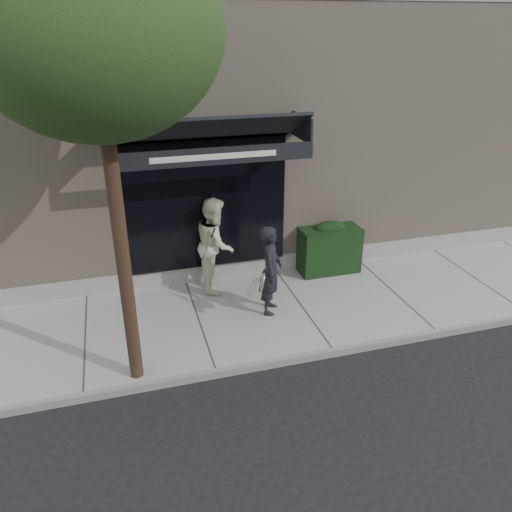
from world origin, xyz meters
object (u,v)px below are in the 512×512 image
object	(u,v)px
pedestrian_back	(215,244)
hedge	(328,247)
pedestrian_front	(270,270)
street_tree	(94,32)

from	to	relation	value
pedestrian_back	hedge	bearing A→B (deg)	1.89
hedge	pedestrian_front	world-z (taller)	pedestrian_front
hedge	street_tree	world-z (taller)	street_tree
hedge	pedestrian_front	bearing A→B (deg)	-143.32
hedge	pedestrian_back	size ratio (longest dim) A/B	0.68
street_tree	pedestrian_back	size ratio (longest dim) A/B	3.28
hedge	street_tree	bearing A→B (deg)	-149.33
street_tree	pedestrian_front	xyz separation A→B (m)	(2.56, 1.25, -4.00)
hedge	street_tree	xyz separation A→B (m)	(-4.30, -2.55, 4.32)
pedestrian_back	street_tree	bearing A→B (deg)	-126.00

